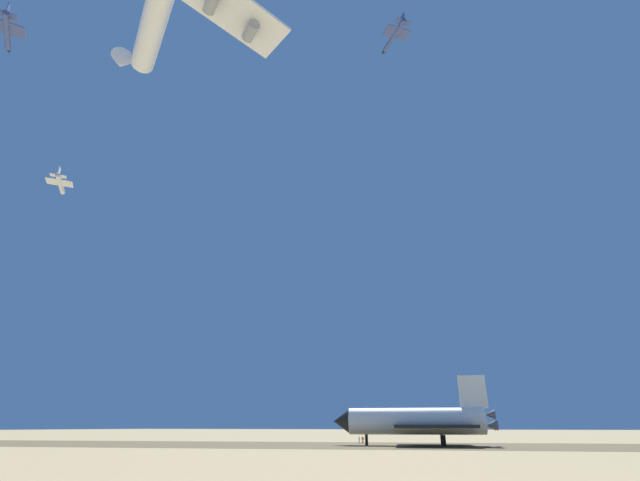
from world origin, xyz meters
TOP-DOWN VIEW (x-y plane):
  - ground_plane at (0.00, 0.00)m, footprint 1200.00×1200.00m
  - runway_strip at (-5.45, 2.76)m, footprint 439.67×133.29m
  - space_shuttle at (-4.93, 2.87)m, footprint 38.72×27.18m
  - chase_jet_lead at (78.62, 69.63)m, footprint 13.72×11.77m
  - chase_jet_left_wing at (104.07, 28.02)m, footprint 12.51×13.14m
  - chase_jet_right_wing at (-9.07, 9.60)m, footprint 12.38×13.25m
  - ground_crew_near_nose at (10.72, -8.95)m, footprint 0.39×0.60m
  - ground_crew_mid_fuselage at (12.19, -7.90)m, footprint 0.46×0.52m
  - ground_crew_near_wingtip at (11.35, -8.41)m, footprint 0.62×0.36m

SIDE VIEW (x-z plane):
  - ground_plane at x=0.00m, z-range 0.00..0.00m
  - runway_strip at x=-5.45m, z-range 0.00..0.02m
  - ground_crew_near_nose at x=10.72m, z-range 0.07..1.80m
  - ground_crew_mid_fuselage at x=12.19m, z-range 0.07..1.80m
  - ground_crew_near_wingtip at x=11.35m, z-range 0.07..1.80m
  - space_shuttle at x=-4.93m, z-range -2.55..13.25m
  - chase_jet_left_wing at x=104.07m, z-range 78.15..82.15m
  - chase_jet_lead at x=78.62m, z-range 95.42..99.42m
  - chase_jet_right_wing at x=-9.07m, z-range 118.71..122.71m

